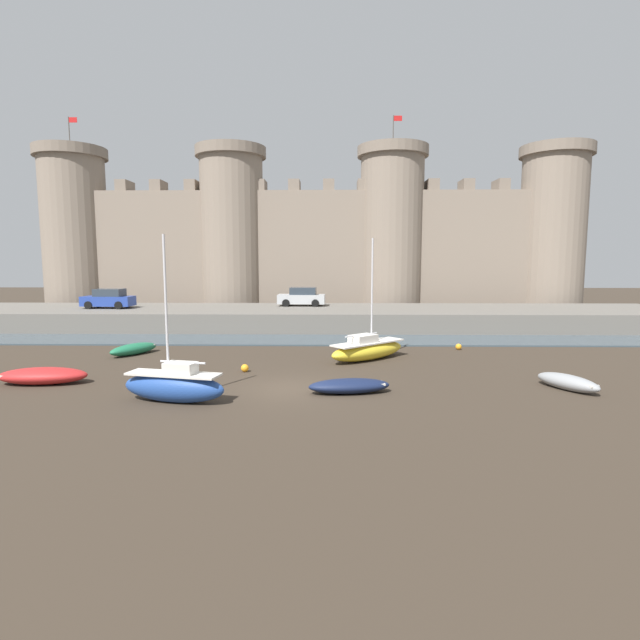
% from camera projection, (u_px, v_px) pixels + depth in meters
% --- Properties ---
extents(ground_plane, '(160.00, 160.00, 0.00)m').
position_uv_depth(ground_plane, '(289.00, 389.00, 21.72)').
color(ground_plane, '#382D23').
extents(water_channel, '(80.00, 4.50, 0.10)m').
position_uv_depth(water_channel, '(304.00, 340.00, 34.63)').
color(water_channel, '#3D4C56').
rests_on(water_channel, ground).
extents(quay_road, '(60.46, 10.00, 1.57)m').
position_uv_depth(quay_road, '(308.00, 317.00, 41.74)').
color(quay_road, '#666059').
rests_on(quay_road, ground).
extents(castle, '(55.48, 7.02, 19.73)m').
position_uv_depth(castle, '(312.00, 240.00, 50.60)').
color(castle, gray).
rests_on(castle, ground).
extents(sailboat_midflat_right, '(4.40, 2.07, 6.55)m').
position_uv_depth(sailboat_midflat_right, '(174.00, 385.00, 19.61)').
color(sailboat_midflat_right, '#234793').
rests_on(sailboat_midflat_right, ground).
extents(rowboat_near_channel_left, '(2.24, 2.97, 0.67)m').
position_uv_depth(rowboat_near_channel_left, '(568.00, 382.00, 21.49)').
color(rowboat_near_channel_left, gray).
rests_on(rowboat_near_channel_left, ground).
extents(sailboat_foreground_right, '(4.96, 4.57, 6.78)m').
position_uv_depth(sailboat_foreground_right, '(368.00, 349.00, 27.94)').
color(sailboat_foreground_right, yellow).
rests_on(sailboat_foreground_right, ground).
extents(rowboat_foreground_centre, '(4.03, 1.82, 0.75)m').
position_uv_depth(rowboat_foreground_centre, '(43.00, 375.00, 22.50)').
color(rowboat_foreground_centre, red).
rests_on(rowboat_foreground_centre, ground).
extents(rowboat_foreground_left, '(2.49, 3.23, 0.67)m').
position_uv_depth(rowboat_foreground_left, '(134.00, 349.00, 29.49)').
color(rowboat_foreground_left, '#1E6B47').
rests_on(rowboat_foreground_left, ground).
extents(rowboat_midflat_left, '(3.59, 1.69, 0.62)m').
position_uv_depth(rowboat_midflat_left, '(349.00, 386.00, 20.96)').
color(rowboat_midflat_left, '#141E3D').
rests_on(rowboat_midflat_left, ground).
extents(mooring_buoy_mid_mud, '(0.39, 0.39, 0.39)m').
position_uv_depth(mooring_buoy_mid_mud, '(245.00, 368.00, 24.94)').
color(mooring_buoy_mid_mud, orange).
rests_on(mooring_buoy_mid_mud, ground).
extents(mooring_buoy_near_shore, '(0.38, 0.38, 0.38)m').
position_uv_depth(mooring_buoy_near_shore, '(459.00, 347.00, 31.12)').
color(mooring_buoy_near_shore, orange).
rests_on(mooring_buoy_near_shore, ground).
extents(car_quay_east, '(4.17, 2.01, 1.62)m').
position_uv_depth(car_quay_east, '(302.00, 297.00, 43.66)').
color(car_quay_east, '#B2B5B7').
rests_on(car_quay_east, quay_road).
extents(car_quay_west, '(4.17, 2.01, 1.62)m').
position_uv_depth(car_quay_west, '(109.00, 299.00, 41.54)').
color(car_quay_west, '#263F99').
rests_on(car_quay_west, quay_road).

